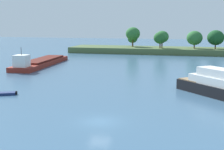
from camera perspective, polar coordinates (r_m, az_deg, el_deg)
name	(u,v)px	position (r m, az deg, el deg)	size (l,w,h in m)	color
ground_plane	(100,122)	(38.78, -2.13, -8.06)	(400.00, 400.00, 0.00)	#3D607F
treeline_island	(189,47)	(124.79, 13.23, 4.67)	(89.10, 15.85, 9.68)	#4C6038
cargo_barge	(40,62)	(90.36, -12.27, 2.19)	(8.18, 29.25, 5.76)	maroon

